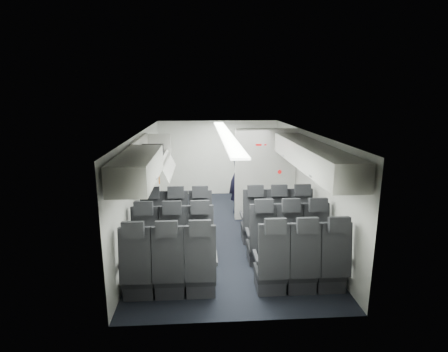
{
  "coord_description": "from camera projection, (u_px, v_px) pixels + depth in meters",
  "views": [
    {
      "loc": [
        -0.49,
        -6.98,
        2.9
      ],
      "look_at": [
        0.0,
        0.4,
        1.15
      ],
      "focal_mm": 28.0,
      "sensor_mm": 36.0,
      "label": 1
    }
  ],
  "objects": [
    {
      "name": "overhead_bin_left_front_open",
      "position": [
        152.0,
        155.0,
        6.74
      ],
      "size": [
        0.64,
        1.7,
        0.72
      ],
      "color": "#9E9E93",
      "rests_on": "cabin_shell"
    },
    {
      "name": "seat_row_rear",
      "position": [
        236.0,
        268.0,
        5.12
      ],
      "size": [
        3.33,
        0.56,
        1.24
      ],
      "color": "black",
      "rests_on": "cabin_shell"
    },
    {
      "name": "bulkhead_partition",
      "position": [
        265.0,
        175.0,
        8.07
      ],
      "size": [
        1.4,
        0.15,
        2.13
      ],
      "color": "silver",
      "rests_on": "cabin_shell"
    },
    {
      "name": "overhead_bin_right_front",
      "position": [
        297.0,
        148.0,
        6.89
      ],
      "size": [
        0.53,
        1.7,
        0.4
      ],
      "color": "silver",
      "rests_on": "cabin_shell"
    },
    {
      "name": "galley_unit",
      "position": [
        252.0,
        164.0,
        9.96
      ],
      "size": [
        0.85,
        0.52,
        1.9
      ],
      "color": "#939399",
      "rests_on": "cabin_shell"
    },
    {
      "name": "cabin_shell",
      "position": [
        225.0,
        182.0,
        7.22
      ],
      "size": [
        3.41,
        6.01,
        2.16
      ],
      "color": "black",
      "rests_on": "ground"
    },
    {
      "name": "boarding_door",
      "position": [
        155.0,
        174.0,
        8.66
      ],
      "size": [
        0.12,
        1.27,
        1.86
      ],
      "color": "silver",
      "rests_on": "cabin_shell"
    },
    {
      "name": "overhead_bin_left_rear",
      "position": [
        138.0,
        168.0,
        5.01
      ],
      "size": [
        0.53,
        1.8,
        0.4
      ],
      "color": "silver",
      "rests_on": "cabin_shell"
    },
    {
      "name": "overhead_bin_right_rear",
      "position": [
        328.0,
        165.0,
        5.19
      ],
      "size": [
        0.53,
        1.8,
        0.4
      ],
      "color": "silver",
      "rests_on": "cabin_shell"
    },
    {
      "name": "seat_row_mid",
      "position": [
        231.0,
        243.0,
        5.99
      ],
      "size": [
        3.33,
        0.56,
        1.24
      ],
      "color": "black",
      "rests_on": "cabin_shell"
    },
    {
      "name": "papers",
      "position": [
        247.0,
        171.0,
        8.57
      ],
      "size": [
        0.21,
        0.06,
        0.14
      ],
      "primitive_type": "cube",
      "rotation": [
        0.0,
        0.0,
        0.21
      ],
      "color": "white",
      "rests_on": "flight_attendant"
    },
    {
      "name": "flight_attendant",
      "position": [
        239.0,
        176.0,
        8.64
      ],
      "size": [
        0.59,
        0.76,
        1.83
      ],
      "primitive_type": "imported",
      "rotation": [
        0.0,
        0.0,
        1.32
      ],
      "color": "black",
      "rests_on": "ground"
    },
    {
      "name": "carry_on_bag",
      "position": [
        152.0,
        151.0,
        6.68
      ],
      "size": [
        0.43,
        0.31,
        0.25
      ],
      "primitive_type": "cube",
      "rotation": [
        0.0,
        0.0,
        -0.06
      ],
      "color": "black",
      "rests_on": "overhead_bin_left_front_open"
    },
    {
      "name": "seat_row_front",
      "position": [
        227.0,
        224.0,
        6.86
      ],
      "size": [
        3.33,
        0.56,
        1.24
      ],
      "color": "black",
      "rests_on": "cabin_shell"
    }
  ]
}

